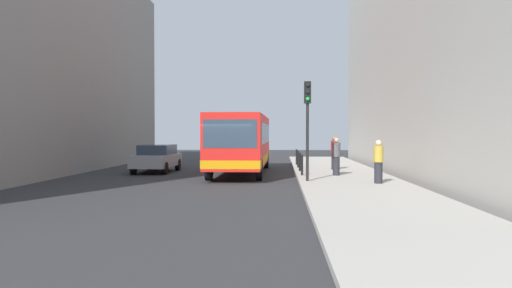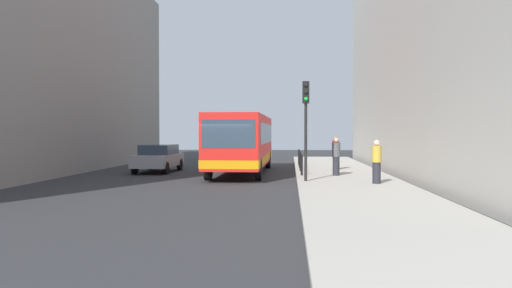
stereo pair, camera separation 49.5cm
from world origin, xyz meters
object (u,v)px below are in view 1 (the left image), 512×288
(traffic_light, at_px, (308,112))
(bollard_far, at_px, (298,159))
(bus, at_px, (242,140))
(pedestrian_near_signal, at_px, (378,162))
(pedestrian_mid_sidewalk, at_px, (336,157))
(pedestrian_far_sidewalk, at_px, (334,153))
(car_beside_bus, at_px, (157,158))
(bollard_near, at_px, (302,165))
(bollard_farthest, at_px, (297,157))
(bollard_mid, at_px, (300,162))

(traffic_light, relative_size, bollard_far, 4.32)
(bus, bearing_deg, pedestrian_near_signal, 132.79)
(pedestrian_mid_sidewalk, height_order, pedestrian_far_sidewalk, pedestrian_far_sidewalk)
(bus, relative_size, car_beside_bus, 2.49)
(bollard_near, bearing_deg, pedestrian_mid_sidewalk, -1.41)
(bus, xyz_separation_m, bollard_far, (3.04, 2.43, -1.10))
(bollard_near, bearing_deg, traffic_light, -87.96)
(car_beside_bus, height_order, bollard_farthest, car_beside_bus)
(bollard_far, relative_size, bollard_farthest, 1.00)
(pedestrian_near_signal, bearing_deg, pedestrian_mid_sidewalk, 111.38)
(traffic_light, bearing_deg, bollard_mid, 91.06)
(bus, xyz_separation_m, bollard_near, (3.04, -2.81, -1.10))
(bollard_near, distance_m, pedestrian_near_signal, 4.67)
(bollard_far, xyz_separation_m, pedestrian_near_signal, (2.84, -8.94, 0.38))
(pedestrian_near_signal, bearing_deg, bollard_farthest, 106.30)
(traffic_light, distance_m, pedestrian_near_signal, 3.51)
(car_beside_bus, relative_size, bollard_near, 4.68)
(pedestrian_near_signal, distance_m, pedestrian_far_sidewalk, 7.55)
(car_beside_bus, height_order, bollard_mid, car_beside_bus)
(pedestrian_near_signal, relative_size, pedestrian_far_sidewalk, 0.95)
(bus, height_order, bollard_near, bus)
(bollard_farthest, bearing_deg, car_beside_bus, -150.13)
(bollard_mid, distance_m, bollard_farthest, 5.24)
(bollard_mid, bearing_deg, pedestrian_far_sidewalk, 31.69)
(bus, distance_m, bollard_mid, 3.24)
(bollard_near, distance_m, bollard_far, 5.24)
(traffic_light, bearing_deg, bollard_far, 90.71)
(bus, xyz_separation_m, pedestrian_mid_sidewalk, (4.62, -2.85, -0.70))
(car_beside_bus, xyz_separation_m, traffic_light, (7.78, -6.25, 2.22))
(bus, relative_size, bollard_far, 11.63)
(bollard_far, height_order, pedestrian_far_sidewalk, pedestrian_far_sidewalk)
(bollard_near, distance_m, bollard_mid, 2.62)
(bollard_mid, xyz_separation_m, bollard_farthest, (0.00, 5.24, 0.00))
(car_beside_bus, relative_size, bollard_mid, 4.68)
(pedestrian_mid_sidewalk, bearing_deg, traffic_light, 62.27)
(bollard_mid, relative_size, pedestrian_far_sidewalk, 0.53)
(bollard_near, xyz_separation_m, pedestrian_far_sidewalk, (1.90, 3.80, 0.43))
(bollard_near, relative_size, bollard_mid, 1.00)
(bus, xyz_separation_m, bollard_mid, (3.04, -0.19, -1.10))
(bollard_mid, relative_size, bollard_farthest, 1.00)
(car_beside_bus, height_order, pedestrian_near_signal, pedestrian_near_signal)
(pedestrian_far_sidewalk, bearing_deg, bollard_mid, -171.69)
(bollard_mid, bearing_deg, bollard_far, 90.00)
(bollard_mid, distance_m, pedestrian_mid_sidewalk, 3.12)
(bollard_farthest, bearing_deg, pedestrian_far_sidewalk, -64.94)
(bus, distance_m, pedestrian_mid_sidewalk, 5.48)
(bollard_mid, xyz_separation_m, pedestrian_far_sidewalk, (1.90, 1.17, 0.43))
(bollard_farthest, xyz_separation_m, pedestrian_near_signal, (2.84, -11.56, 0.38))
(bollard_near, relative_size, pedestrian_far_sidewalk, 0.53)
(bollard_near, xyz_separation_m, bollard_farthest, (0.00, 7.86, 0.00))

